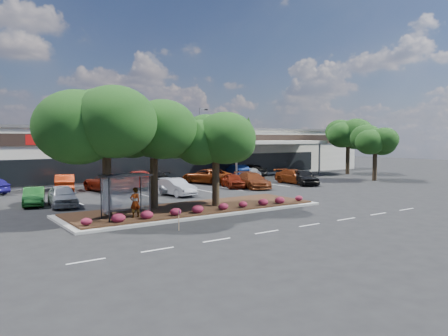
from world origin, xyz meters
TOP-DOWN VIEW (x-y plane):
  - ground at (0.00, 0.00)m, footprint 160.00×160.00m
  - retail_store at (0.06, 33.91)m, footprint 80.40×25.20m
  - landscape_island at (-2.00, 4.00)m, footprint 18.00×6.00m
  - lane_markings at (-0.14, 10.42)m, footprint 33.12×20.06m
  - shrub_row at (-2.00, 1.90)m, footprint 17.00×0.80m
  - bus_shelter at (-7.50, 2.95)m, footprint 2.75×1.55m
  - island_tree_west at (-8.00, 4.50)m, footprint 7.20×7.20m
  - island_tree_mid at (-4.50, 5.20)m, footprint 6.60×6.60m
  - island_tree_east at (-0.50, 3.70)m, footprint 5.80×5.80m
  - tree_east_near at (26.00, 10.00)m, footprint 5.60×5.60m
  - tree_east_far at (31.00, 18.00)m, footprint 6.40×6.40m
  - conifer_north_east at (34.00, 44.00)m, footprint 3.96×3.96m
  - person_waiting at (-6.95, 2.72)m, footprint 0.70×0.50m
  - light_pole at (13.38, 27.98)m, footprint 1.43×0.59m
  - survey_stake at (-6.04, -1.00)m, footprint 0.07×0.14m
  - car_1 at (-10.58, 12.81)m, footprint 2.34×4.28m
  - car_2 at (-8.95, 11.14)m, footprint 2.44×4.76m
  - car_3 at (0.92, 13.75)m, footprint 2.80×5.12m
  - car_4 at (0.62, 11.67)m, footprint 2.05×4.63m
  - car_5 at (8.23, 13.65)m, footprint 2.97×4.52m
  - car_6 at (9.60, 12.23)m, footprint 3.35×5.65m
  - car_7 at (16.08, 12.83)m, footprint 2.15×5.24m
  - car_8 at (15.93, 11.49)m, footprint 3.62×5.20m
  - car_10 at (-6.33, 20.39)m, footprint 2.90×5.10m
  - car_11 at (-3.09, 17.79)m, footprint 3.67×6.35m
  - car_12 at (3.21, 21.20)m, footprint 2.79×5.46m
  - car_13 at (0.56, 19.26)m, footprint 3.85×6.34m
  - car_14 at (8.23, 18.50)m, footprint 4.49×6.38m
  - car_15 at (15.08, 22.18)m, footprint 2.72×5.21m
  - car_16 at (16.02, 20.61)m, footprint 2.90×4.36m
  - car_17 at (17.12, 22.14)m, footprint 2.13×5.09m

SIDE VIEW (x-z plane):
  - ground at x=0.00m, z-range 0.00..0.00m
  - lane_markings at x=-0.14m, z-range 0.00..0.01m
  - landscape_island at x=-2.00m, z-range -0.01..0.25m
  - shrub_row at x=-2.00m, z-range 0.26..0.76m
  - car_1 at x=-10.58m, z-range 0.00..1.34m
  - car_3 at x=0.92m, z-range 0.00..1.36m
  - car_16 at x=16.02m, z-range 0.00..1.38m
  - survey_stake at x=-6.04m, z-range 0.15..1.25m
  - car_5 at x=8.23m, z-range 0.00..1.43m
  - car_4 at x=0.62m, z-range 0.00..1.48m
  - car_12 at x=3.21m, z-range 0.00..1.52m
  - car_7 at x=16.08m, z-range 0.00..1.52m
  - car_6 at x=9.60m, z-range 0.00..1.53m
  - car_2 at x=-8.95m, z-range 0.00..1.55m
  - car_10 at x=-6.33m, z-range 0.00..1.59m
  - car_14 at x=8.23m, z-range 0.00..1.62m
  - car_15 at x=15.08m, z-range 0.00..1.64m
  - car_8 at x=15.93m, z-range 0.00..1.64m
  - car_11 at x=-3.09m, z-range 0.00..1.67m
  - car_13 at x=0.56m, z-range 0.00..1.72m
  - car_17 at x=17.12m, z-range 0.00..1.72m
  - person_waiting at x=-6.95m, z-range 0.26..2.05m
  - bus_shelter at x=-7.50m, z-range 1.01..3.60m
  - retail_store at x=0.06m, z-range 0.03..6.28m
  - tree_east_near at x=26.00m, z-range 0.00..6.51m
  - island_tree_east at x=-0.50m, z-range 0.26..6.76m
  - tree_east_far at x=31.00m, z-range 0.00..7.62m
  - island_tree_mid at x=-4.50m, z-range 0.26..7.58m
  - light_pole at x=13.38m, z-range -0.53..8.42m
  - island_tree_west at x=-8.00m, z-range 0.26..8.15m
  - conifer_north_east at x=34.00m, z-range 0.00..9.00m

